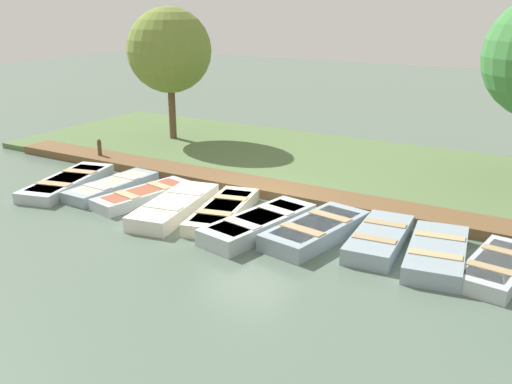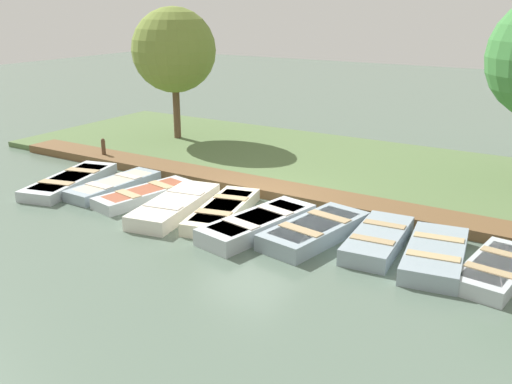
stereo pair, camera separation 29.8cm
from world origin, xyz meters
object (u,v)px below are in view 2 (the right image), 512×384
Objects in this scene: rowboat_6 at (315,230)px; mooring_post_near at (104,150)px; rowboat_3 at (175,205)px; park_tree_far_left at (174,50)px; rowboat_8 at (435,255)px; rowboat_0 at (70,181)px; rowboat_2 at (145,194)px; rowboat_1 at (114,185)px; rowboat_4 at (223,211)px; rowboat_5 at (258,224)px; rowboat_7 at (378,239)px; rowboat_9 at (496,269)px.

rowboat_6 is 3.77× the size of mooring_post_near.
rowboat_6 is at bearing 85.08° from rowboat_3.
rowboat_8 is at bearing 63.76° from park_tree_far_left.
rowboat_2 is at bearing 81.15° from rowboat_0.
mooring_post_near reaches higher than rowboat_2.
rowboat_4 is at bearing 90.89° from rowboat_1.
park_tree_far_left is (-3.76, 0.35, 3.26)m from mooring_post_near.
rowboat_4 is 5.64m from rowboat_8.
rowboat_6 is at bearing 76.43° from rowboat_4.
rowboat_8 is (-0.02, 9.75, 0.04)m from rowboat_1.
rowboat_1 is at bearing 21.66° from park_tree_far_left.
rowboat_6 is (-0.38, 4.06, 0.00)m from rowboat_3.
rowboat_5 is (0.10, 6.97, 0.05)m from rowboat_0.
rowboat_6 reaches higher than rowboat_4.
rowboat_8 is at bearing 102.87° from rowboat_2.
rowboat_3 reaches higher than rowboat_4.
rowboat_5 is 4.31m from rowboat_8.
rowboat_7 is at bearing 113.94° from rowboat_5.
rowboat_6 is 11.64m from park_tree_far_left.
rowboat_1 is at bearing -82.65° from rowboat_9.
rowboat_6 is 1.53m from rowboat_7.
rowboat_9 is at bearing 83.38° from rowboat_3.
rowboat_3 is at bearing 87.42° from rowboat_2.
rowboat_4 is at bearing -81.80° from rowboat_9.
rowboat_1 is 0.58× the size of park_tree_far_left.
rowboat_6 is 9.90m from mooring_post_near.
park_tree_far_left is at bearing 174.03° from rowboat_0.
rowboat_4 is 0.64× the size of park_tree_far_left.
rowboat_4 is (-0.42, 1.30, -0.03)m from rowboat_3.
rowboat_5 is 2.98m from rowboat_7.
rowboat_5 reaches higher than rowboat_3.
mooring_post_near is (-2.37, -9.61, 0.22)m from rowboat_6.
rowboat_3 is at bearing -87.89° from rowboat_7.
rowboat_5 is at bearing 60.57° from rowboat_4.
mooring_post_near is 0.16× the size of park_tree_far_left.
park_tree_far_left reaches higher than rowboat_4.
rowboat_8 is at bearing 78.27° from rowboat_4.
rowboat_4 is 0.98× the size of rowboat_5.
rowboat_7 reaches higher than rowboat_9.
rowboat_0 is at bearing -77.88° from rowboat_6.
mooring_post_near is at bearing -168.73° from rowboat_0.
rowboat_2 is at bearing -81.76° from rowboat_9.
rowboat_0 is 1.20× the size of rowboat_1.
rowboat_9 reaches higher than rowboat_4.
rowboat_4 is (-0.31, 5.61, 0.01)m from rowboat_0.
rowboat_1 is 4.11m from rowboat_4.
rowboat_0 is at bearing 25.09° from mooring_post_near.
rowboat_0 is 1.55m from rowboat_1.
mooring_post_near is at bearing -97.43° from rowboat_5.
rowboat_5 reaches higher than rowboat_8.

